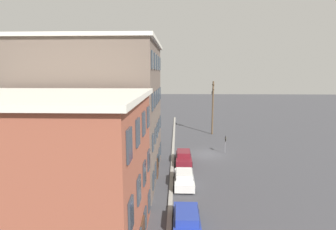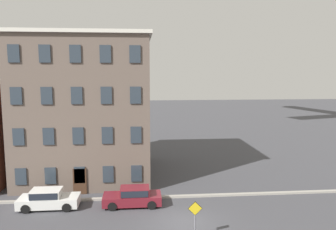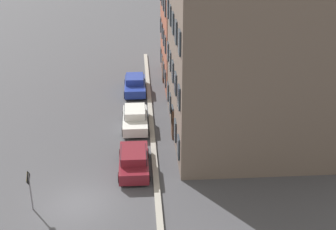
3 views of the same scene
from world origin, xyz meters
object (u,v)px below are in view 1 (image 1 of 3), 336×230
caution_sign (225,142)px  car_maroon (184,157)px  car_blue (187,220)px  car_white (184,178)px  utility_pole (213,105)px

caution_sign → car_maroon: bearing=124.4°
car_blue → car_white: 7.21m
car_blue → caution_sign: (17.37, -5.70, 0.87)m
car_maroon → caution_sign: caution_sign is taller
car_blue → car_white: bearing=-0.2°
utility_pole → car_maroon: bearing=160.5°
car_blue → utility_pole: utility_pole is taller
car_maroon → car_blue: bearing=179.5°
car_white → car_maroon: (6.34, -0.10, 0.00)m
caution_sign → utility_pole: 11.78m
car_blue → car_maroon: (13.56, -0.13, 0.00)m
car_white → car_maroon: same height
car_maroon → utility_pole: (15.05, -5.34, 4.42)m
car_white → car_maroon: bearing=-0.9°
car_white → car_maroon: size_ratio=1.00×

